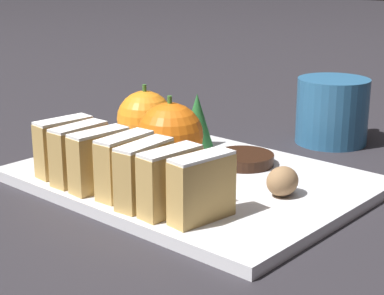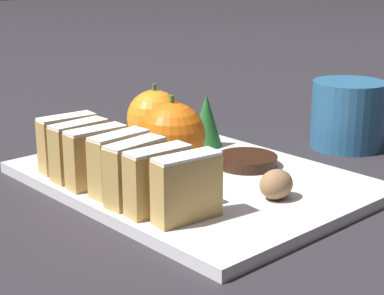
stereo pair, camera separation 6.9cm
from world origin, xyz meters
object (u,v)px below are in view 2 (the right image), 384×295
walnut (276,184)px  chocolate_cookie (247,161)px  orange_near (155,118)px  orange_far (174,135)px  coffee_mug (349,114)px

walnut → chocolate_cookie: (0.05, 0.09, -0.01)m
orange_near → chocolate_cookie: bearing=-81.1°
orange_near → orange_far: size_ratio=0.94×
walnut → coffee_mug: 0.25m
orange_far → chocolate_cookie: (0.06, -0.05, -0.03)m
orange_far → chocolate_cookie: orange_far is taller
orange_near → walnut: bearing=-98.2°
orange_near → orange_far: (-0.04, -0.08, 0.00)m
chocolate_cookie → coffee_mug: coffee_mug is taller
orange_near → coffee_mug: (0.20, -0.15, -0.00)m
orange_near → walnut: size_ratio=2.16×
orange_near → chocolate_cookie: (0.02, -0.14, -0.03)m
coffee_mug → chocolate_cookie: bearing=177.5°
coffee_mug → walnut: bearing=-161.3°
walnut → chocolate_cookie: walnut is taller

